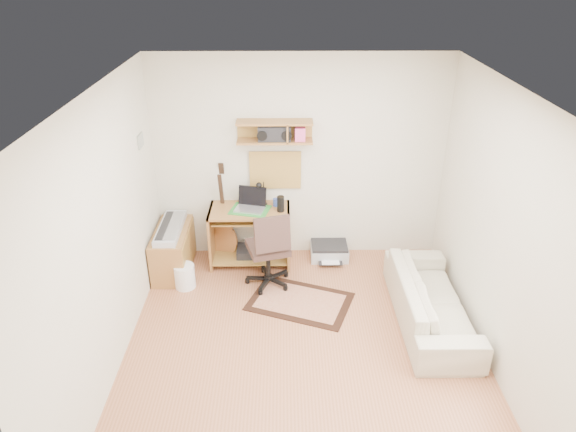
{
  "coord_description": "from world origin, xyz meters",
  "views": [
    {
      "loc": [
        -0.2,
        -4.11,
        3.62
      ],
      "look_at": [
        -0.15,
        1.05,
        1.0
      ],
      "focal_mm": 32.85,
      "sensor_mm": 36.0,
      "label": 1
    }
  ],
  "objects_px": {
    "task_chair": "(268,247)",
    "cabinet": "(173,250)",
    "sofa": "(432,294)",
    "printer": "(329,251)",
    "desk": "(250,236)"
  },
  "relations": [
    {
      "from": "task_chair",
      "to": "sofa",
      "type": "height_order",
      "value": "task_chair"
    },
    {
      "from": "desk",
      "to": "task_chair",
      "type": "distance_m",
      "value": 0.58
    },
    {
      "from": "cabinet",
      "to": "printer",
      "type": "distance_m",
      "value": 2.0
    },
    {
      "from": "task_chair",
      "to": "sofa",
      "type": "xyz_separation_m",
      "value": [
        1.76,
        -0.72,
        -0.16
      ]
    },
    {
      "from": "desk",
      "to": "task_chair",
      "type": "xyz_separation_m",
      "value": [
        0.24,
        -0.51,
        0.13
      ]
    },
    {
      "from": "task_chair",
      "to": "printer",
      "type": "height_order",
      "value": "task_chair"
    },
    {
      "from": "cabinet",
      "to": "sofa",
      "type": "height_order",
      "value": "sofa"
    },
    {
      "from": "desk",
      "to": "sofa",
      "type": "distance_m",
      "value": 2.35
    },
    {
      "from": "task_chair",
      "to": "printer",
      "type": "relative_size",
      "value": 2.09
    },
    {
      "from": "desk",
      "to": "cabinet",
      "type": "distance_m",
      "value": 0.98
    },
    {
      "from": "task_chair",
      "to": "cabinet",
      "type": "relative_size",
      "value": 1.12
    },
    {
      "from": "task_chair",
      "to": "cabinet",
      "type": "distance_m",
      "value": 1.26
    },
    {
      "from": "desk",
      "to": "cabinet",
      "type": "bearing_deg",
      "value": -169.64
    },
    {
      "from": "task_chair",
      "to": "printer",
      "type": "xyz_separation_m",
      "value": [
        0.78,
        0.6,
        -0.42
      ]
    },
    {
      "from": "desk",
      "to": "cabinet",
      "type": "xyz_separation_m",
      "value": [
        -0.96,
        -0.18,
        -0.1
      ]
    }
  ]
}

